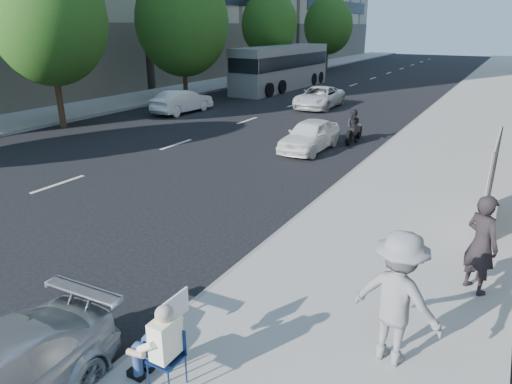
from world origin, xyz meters
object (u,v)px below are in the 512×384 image
Objects in this scene: white_sedan_far at (319,97)px; motorcycle at (354,128)px; jogger at (397,298)px; white_sedan_mid at (182,101)px; seated_protester at (160,339)px; white_sedan_near at (310,135)px; protest_banner at (491,177)px; pedestrian_woman at (481,244)px; bus at (282,68)px.

motorcycle reaches higher than white_sedan_far.
jogger is 14.19m from motorcycle.
motorcycle is at bearing 173.28° from white_sedan_mid.
white_sedan_mid is 8.36m from white_sedan_far.
seated_protester is 0.64× the size of jogger.
white_sedan_near is at bearing -72.07° from white_sedan_far.
white_sedan_far is (6.30, 5.49, -0.02)m from white_sedan_mid.
seated_protester is 0.43× the size of protest_banner.
protest_banner is at bearing -35.69° from white_sedan_near.
jogger is 6.06m from protest_banner.
seated_protester is 13.57m from white_sedan_near.
motorcycle is at bearing 128.07° from protest_banner.
white_sedan_near is at bearing -10.83° from pedestrian_woman.
bus is at bearing -49.49° from jogger.
motorcycle is at bearing -21.70° from pedestrian_woman.
pedestrian_woman is at bearing -88.18° from protest_banner.
seated_protester is 21.88m from white_sedan_mid.
protest_banner is (3.40, 8.06, 0.53)m from seated_protester.
seated_protester is at bearing -112.89° from protest_banner.
bus is at bearing -17.02° from pedestrian_woman.
bus reaches higher than pedestrian_woman.
white_sedan_mid is 1.97× the size of motorcycle.
white_sedan_near is (-6.84, 5.07, -0.77)m from protest_banner.
white_sedan_near is (-6.06, 11.07, -0.55)m from jogger.
pedestrian_woman is at bearing -49.64° from white_sedan_near.
seated_protester is 0.32× the size of white_sedan_mid.
protest_banner is at bearing 154.56° from white_sedan_mid.
white_sedan_mid is at bearing 157.51° from white_sedan_near.
protest_banner is at bearing -48.54° from pedestrian_woman.
bus is at bearing 113.58° from seated_protester.
protest_banner reaches higher than pedestrian_woman.
protest_banner reaches higher than jogger.
white_sedan_far is 9.27m from bus.
pedestrian_woman is at bearing -55.49° from bus.
bus is (-15.65, 27.78, 0.46)m from jogger.
white_sedan_far is 2.25× the size of motorcycle.
white_sedan_near is 0.80× the size of white_sedan_far.
protest_banner is 18.11m from white_sedan_far.
pedestrian_woman is at bearing -65.22° from motorcycle.
motorcycle is at bearing -52.34° from bus.
white_sedan_mid is at bearing -141.07° from white_sedan_far.
white_sedan_near is at bearing 104.67° from seated_protester.
motorcycle is 18.04m from bus.
protest_banner is 8.55m from white_sedan_near.
seated_protester is 5.88m from pedestrian_woman.
seated_protester is 3.35m from jogger.
bus reaches higher than white_sedan_mid.
white_sedan_mid is at bearing -32.77° from jogger.
white_sedan_far is at bearing 110.90° from white_sedan_near.
jogger is at bearing -97.37° from protest_banner.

